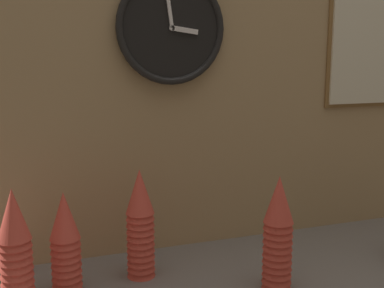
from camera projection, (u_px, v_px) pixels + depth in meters
The scene contains 8 objects.
ground_plane at pixel (249, 283), 124.10cm from camera, with size 160.00×56.00×4.00cm, color slate.
wall_tiled_back at pixel (212, 67), 138.71cm from camera, with size 160.00×3.00×105.00cm.
cup_stack_center_left at pixel (140, 223), 121.15cm from camera, with size 7.22×7.22×28.17cm.
cup_stack_left at pixel (65, 243), 113.05cm from camera, with size 7.22×7.22×24.82cm.
cup_stack_far_left at pixel (16, 251), 103.95cm from camera, with size 7.22×7.22×28.17cm.
cup_stack_center_right at pixel (278, 233), 114.56cm from camera, with size 7.22×7.22×28.17cm.
wall_clock at pixel (171, 28), 129.61cm from camera, with size 30.45×2.70×30.45cm.
menu_board at pixel (379, 13), 151.97cm from camera, with size 36.80×1.32×59.10cm.
Camera 1 is at (-52.25, -104.00, 55.95)cm, focal length 45.00 mm.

